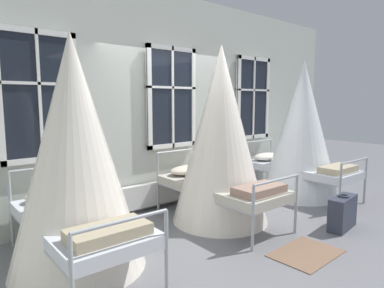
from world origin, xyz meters
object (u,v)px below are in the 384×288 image
Objects in this scene: cot_first at (75,158)px; cot_second at (221,138)px; cot_third at (301,131)px; suitcase_dark at (342,213)px.

cot_second is at bearing -88.07° from cot_first.
cot_third is 4.19× the size of suitcase_dark.
suitcase_dark is at bearing -111.24° from cot_first.
cot_first is 4.12× the size of suitcase_dark.
cot_first is 2.10m from cot_second.
cot_first is 0.98× the size of cot_third.
cot_third reaches higher than cot_first.
cot_second is 1.92m from suitcase_dark.
cot_third is (4.11, -0.01, 0.02)m from cot_first.
cot_third is at bearing 45.10° from suitcase_dark.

